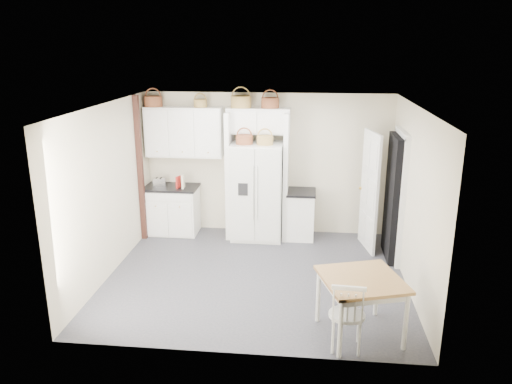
# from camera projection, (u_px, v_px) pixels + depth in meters

# --- Properties ---
(floor) EXTENTS (4.50, 4.50, 0.00)m
(floor) POSITION_uv_depth(u_px,v_px,m) (256.00, 276.00, 7.67)
(floor) COLOR #2F2F3A
(floor) RESTS_ON ground
(ceiling) EXTENTS (4.50, 4.50, 0.00)m
(ceiling) POSITION_uv_depth(u_px,v_px,m) (256.00, 106.00, 6.93)
(ceiling) COLOR white
(ceiling) RESTS_ON wall_back
(wall_back) EXTENTS (4.50, 0.00, 4.50)m
(wall_back) POSITION_uv_depth(u_px,v_px,m) (267.00, 164.00, 9.20)
(wall_back) COLOR beige
(wall_back) RESTS_ON floor
(wall_left) EXTENTS (0.00, 4.00, 4.00)m
(wall_left) POSITION_uv_depth(u_px,v_px,m) (108.00, 191.00, 7.52)
(wall_left) COLOR beige
(wall_left) RESTS_ON floor
(wall_right) EXTENTS (0.00, 4.00, 4.00)m
(wall_right) POSITION_uv_depth(u_px,v_px,m) (413.00, 200.00, 7.07)
(wall_right) COLOR beige
(wall_right) RESTS_ON floor
(refrigerator) EXTENTS (0.91, 0.73, 1.76)m
(refrigerator) POSITION_uv_depth(u_px,v_px,m) (257.00, 191.00, 9.00)
(refrigerator) COLOR white
(refrigerator) RESTS_ON floor
(base_cab_left) EXTENTS (0.93, 0.59, 0.86)m
(base_cab_left) POSITION_uv_depth(u_px,v_px,m) (173.00, 210.00, 9.34)
(base_cab_left) COLOR white
(base_cab_left) RESTS_ON floor
(base_cab_right) EXTENTS (0.48, 0.58, 0.85)m
(base_cab_right) POSITION_uv_depth(u_px,v_px,m) (301.00, 215.00, 9.10)
(base_cab_right) COLOR white
(base_cab_right) RESTS_ON floor
(dining_table) EXTENTS (1.14, 1.14, 0.76)m
(dining_table) POSITION_uv_depth(u_px,v_px,m) (360.00, 307.00, 6.04)
(dining_table) COLOR #945F36
(dining_table) RESTS_ON floor
(windsor_chair) EXTENTS (0.45, 0.41, 0.86)m
(windsor_chair) POSITION_uv_depth(u_px,v_px,m) (347.00, 315.00, 5.76)
(windsor_chair) COLOR white
(windsor_chair) RESTS_ON floor
(counter_left) EXTENTS (0.97, 0.63, 0.04)m
(counter_left) POSITION_uv_depth(u_px,v_px,m) (171.00, 187.00, 9.21)
(counter_left) COLOR black
(counter_left) RESTS_ON base_cab_left
(counter_right) EXTENTS (0.52, 0.62, 0.04)m
(counter_right) POSITION_uv_depth(u_px,v_px,m) (301.00, 192.00, 8.98)
(counter_right) COLOR black
(counter_right) RESTS_ON base_cab_right
(toaster) EXTENTS (0.25, 0.20, 0.16)m
(toaster) POSITION_uv_depth(u_px,v_px,m) (159.00, 182.00, 9.20)
(toaster) COLOR silver
(toaster) RESTS_ON counter_left
(cookbook_red) EXTENTS (0.07, 0.15, 0.22)m
(cookbook_red) POSITION_uv_depth(u_px,v_px,m) (178.00, 182.00, 9.08)
(cookbook_red) COLOR red
(cookbook_red) RESTS_ON counter_left
(cookbook_cream) EXTENTS (0.04, 0.17, 0.25)m
(cookbook_cream) POSITION_uv_depth(u_px,v_px,m) (183.00, 181.00, 9.07)
(cookbook_cream) COLOR beige
(cookbook_cream) RESTS_ON counter_left
(basket_upper_a) EXTENTS (0.32, 0.32, 0.18)m
(basket_upper_a) POSITION_uv_depth(u_px,v_px,m) (153.00, 101.00, 8.92)
(basket_upper_a) COLOR brown
(basket_upper_a) RESTS_ON upper_cabinet
(basket_upper_c) EXTENTS (0.24, 0.24, 0.14)m
(basket_upper_c) POSITION_uv_depth(u_px,v_px,m) (200.00, 103.00, 8.84)
(basket_upper_c) COLOR olive
(basket_upper_c) RESTS_ON upper_cabinet
(basket_bridge_a) EXTENTS (0.36, 0.36, 0.20)m
(basket_bridge_a) POSITION_uv_depth(u_px,v_px,m) (241.00, 102.00, 8.76)
(basket_bridge_a) COLOR olive
(basket_bridge_a) RESTS_ON bridge_cabinet
(basket_bridge_b) EXTENTS (0.31, 0.31, 0.18)m
(basket_bridge_b) POSITION_uv_depth(u_px,v_px,m) (270.00, 103.00, 8.71)
(basket_bridge_b) COLOR brown
(basket_bridge_b) RESTS_ON bridge_cabinet
(basket_fridge_a) EXTENTS (0.29, 0.29, 0.16)m
(basket_fridge_a) POSITION_uv_depth(u_px,v_px,m) (244.00, 140.00, 8.65)
(basket_fridge_a) COLOR brown
(basket_fridge_a) RESTS_ON refrigerator
(basket_fridge_b) EXTENTS (0.29, 0.29, 0.15)m
(basket_fridge_b) POSITION_uv_depth(u_px,v_px,m) (265.00, 140.00, 8.61)
(basket_fridge_b) COLOR olive
(basket_fridge_b) RESTS_ON refrigerator
(upper_cabinet) EXTENTS (1.40, 0.34, 0.90)m
(upper_cabinet) POSITION_uv_depth(u_px,v_px,m) (184.00, 132.00, 9.02)
(upper_cabinet) COLOR white
(upper_cabinet) RESTS_ON wall_back
(bridge_cabinet) EXTENTS (1.12, 0.34, 0.45)m
(bridge_cabinet) POSITION_uv_depth(u_px,v_px,m) (258.00, 121.00, 8.82)
(bridge_cabinet) COLOR white
(bridge_cabinet) RESTS_ON wall_back
(fridge_panel_left) EXTENTS (0.08, 0.60, 2.30)m
(fridge_panel_left) POSITION_uv_depth(u_px,v_px,m) (230.00, 175.00, 9.03)
(fridge_panel_left) COLOR white
(fridge_panel_left) RESTS_ON floor
(fridge_panel_right) EXTENTS (0.08, 0.60, 2.30)m
(fridge_panel_right) POSITION_uv_depth(u_px,v_px,m) (286.00, 177.00, 8.92)
(fridge_panel_right) COLOR white
(fridge_panel_right) RESTS_ON floor
(trim_post) EXTENTS (0.09, 0.09, 2.60)m
(trim_post) POSITION_uv_depth(u_px,v_px,m) (140.00, 169.00, 8.81)
(trim_post) COLOR black
(trim_post) RESTS_ON floor
(doorway_void) EXTENTS (0.18, 0.85, 2.05)m
(doorway_void) POSITION_uv_depth(u_px,v_px,m) (394.00, 198.00, 8.11)
(doorway_void) COLOR black
(doorway_void) RESTS_ON floor
(door_slab) EXTENTS (0.21, 0.79, 2.05)m
(door_slab) POSITION_uv_depth(u_px,v_px,m) (369.00, 191.00, 8.47)
(door_slab) COLOR white
(door_slab) RESTS_ON floor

